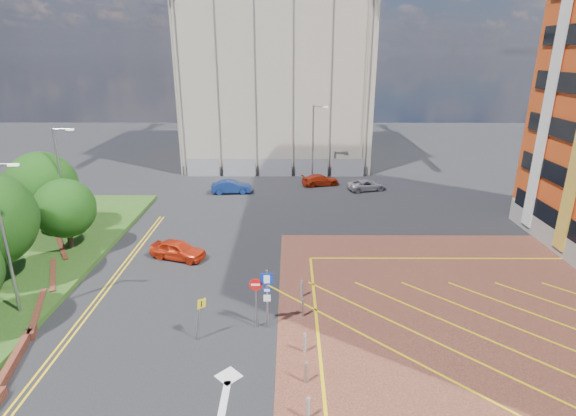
{
  "coord_description": "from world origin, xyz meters",
  "views": [
    {
      "loc": [
        1.61,
        -18.35,
        13.13
      ],
      "look_at": [
        1.51,
        4.92,
        5.01
      ],
      "focal_mm": 28.0,
      "sensor_mm": 36.0,
      "label": 1
    }
  ],
  "objects_px": {
    "tree_d": "(42,186)",
    "lamp_left_near": "(5,234)",
    "tree_c": "(65,208)",
    "lamp_back": "(314,141)",
    "car_red_left": "(178,250)",
    "lamp_left_far": "(62,179)",
    "car_silver_back": "(367,185)",
    "car_red_back": "(320,180)",
    "warning_sign": "(199,314)",
    "car_blue_back": "(231,187)",
    "sign_cluster": "(263,293)"
  },
  "relations": [
    {
      "from": "warning_sign",
      "to": "car_red_left",
      "type": "distance_m",
      "value": 9.59
    },
    {
      "from": "sign_cluster",
      "to": "car_red_left",
      "type": "bearing_deg",
      "value": 127.67
    },
    {
      "from": "tree_c",
      "to": "car_red_back",
      "type": "xyz_separation_m",
      "value": [
        18.27,
        16.5,
        -2.63
      ]
    },
    {
      "from": "tree_d",
      "to": "sign_cluster",
      "type": "height_order",
      "value": "tree_d"
    },
    {
      "from": "tree_c",
      "to": "car_red_left",
      "type": "distance_m",
      "value": 8.12
    },
    {
      "from": "lamp_left_near",
      "to": "car_red_back",
      "type": "distance_m",
      "value": 30.21
    },
    {
      "from": "lamp_back",
      "to": "car_red_left",
      "type": "distance_m",
      "value": 21.8
    },
    {
      "from": "tree_c",
      "to": "car_blue_back",
      "type": "bearing_deg",
      "value": 55.61
    },
    {
      "from": "warning_sign",
      "to": "tree_c",
      "type": "bearing_deg",
      "value": 137.23
    },
    {
      "from": "lamp_left_near",
      "to": "sign_cluster",
      "type": "xyz_separation_m",
      "value": [
        12.72,
        -1.02,
        -2.71
      ]
    },
    {
      "from": "sign_cluster",
      "to": "lamp_left_far",
      "type": "bearing_deg",
      "value": 143.18
    },
    {
      "from": "tree_d",
      "to": "car_red_back",
      "type": "distance_m",
      "value": 25.41
    },
    {
      "from": "tree_d",
      "to": "lamp_back",
      "type": "distance_m",
      "value": 25.47
    },
    {
      "from": "lamp_back",
      "to": "car_blue_back",
      "type": "bearing_deg",
      "value": -152.4
    },
    {
      "from": "car_red_left",
      "to": "car_silver_back",
      "type": "height_order",
      "value": "car_red_left"
    },
    {
      "from": "car_blue_back",
      "to": "car_silver_back",
      "type": "bearing_deg",
      "value": -89.74
    },
    {
      "from": "tree_c",
      "to": "warning_sign",
      "type": "bearing_deg",
      "value": -42.77
    },
    {
      "from": "tree_d",
      "to": "car_red_back",
      "type": "height_order",
      "value": "tree_d"
    },
    {
      "from": "lamp_left_near",
      "to": "lamp_back",
      "type": "bearing_deg",
      "value": 57.6
    },
    {
      "from": "lamp_left_near",
      "to": "car_red_back",
      "type": "height_order",
      "value": "lamp_left_near"
    },
    {
      "from": "lamp_back",
      "to": "car_red_back",
      "type": "xyz_separation_m",
      "value": [
        0.69,
        -1.5,
        -3.8
      ]
    },
    {
      "from": "sign_cluster",
      "to": "lamp_left_near",
      "type": "bearing_deg",
      "value": 175.44
    },
    {
      "from": "lamp_back",
      "to": "car_blue_back",
      "type": "xyz_separation_m",
      "value": [
        -8.19,
        -4.28,
        -3.72
      ]
    },
    {
      "from": "car_red_left",
      "to": "tree_d",
      "type": "bearing_deg",
      "value": 87.25
    },
    {
      "from": "tree_d",
      "to": "sign_cluster",
      "type": "bearing_deg",
      "value": -35.58
    },
    {
      "from": "tree_d",
      "to": "lamp_left_near",
      "type": "bearing_deg",
      "value": -69.65
    },
    {
      "from": "car_red_left",
      "to": "tree_c",
      "type": "bearing_deg",
      "value": 100.31
    },
    {
      "from": "warning_sign",
      "to": "car_blue_back",
      "type": "xyz_separation_m",
      "value": [
        -1.45,
        23.75,
        -0.79
      ]
    },
    {
      "from": "car_red_back",
      "to": "car_silver_back",
      "type": "relative_size",
      "value": 1.01
    },
    {
      "from": "car_red_left",
      "to": "car_blue_back",
      "type": "xyz_separation_m",
      "value": [
        1.76,
        14.75,
        0.0
      ]
    },
    {
      "from": "lamp_back",
      "to": "car_silver_back",
      "type": "distance_m",
      "value": 7.22
    },
    {
      "from": "tree_c",
      "to": "lamp_back",
      "type": "xyz_separation_m",
      "value": [
        17.58,
        18.0,
        1.17
      ]
    },
    {
      "from": "tree_d",
      "to": "car_silver_back",
      "type": "distance_m",
      "value": 28.53
    },
    {
      "from": "tree_c",
      "to": "lamp_left_far",
      "type": "height_order",
      "value": "lamp_left_far"
    },
    {
      "from": "car_silver_back",
      "to": "car_blue_back",
      "type": "bearing_deg",
      "value": 77.34
    },
    {
      "from": "lamp_left_near",
      "to": "lamp_back",
      "type": "xyz_separation_m",
      "value": [
        16.5,
        26.0,
        -0.3
      ]
    },
    {
      "from": "car_red_left",
      "to": "lamp_left_far",
      "type": "bearing_deg",
      "value": 88.49
    },
    {
      "from": "tree_d",
      "to": "lamp_left_near",
      "type": "height_order",
      "value": "lamp_left_near"
    },
    {
      "from": "tree_d",
      "to": "warning_sign",
      "type": "distance_m",
      "value": 19.17
    },
    {
      "from": "lamp_left_near",
      "to": "lamp_back",
      "type": "relative_size",
      "value": 1.0
    },
    {
      "from": "car_red_back",
      "to": "car_blue_back",
      "type": "bearing_deg",
      "value": 93.11
    },
    {
      "from": "lamp_left_far",
      "to": "warning_sign",
      "type": "height_order",
      "value": "lamp_left_far"
    },
    {
      "from": "tree_d",
      "to": "lamp_left_far",
      "type": "bearing_deg",
      "value": -25.68
    },
    {
      "from": "tree_d",
      "to": "lamp_back",
      "type": "relative_size",
      "value": 0.76
    },
    {
      "from": "car_blue_back",
      "to": "warning_sign",
      "type": "bearing_deg",
      "value": 179.3
    },
    {
      "from": "lamp_left_near",
      "to": "car_red_left",
      "type": "height_order",
      "value": "lamp_left_near"
    },
    {
      "from": "lamp_left_far",
      "to": "car_blue_back",
      "type": "distance_m",
      "value": 16.12
    },
    {
      "from": "lamp_left_near",
      "to": "car_red_left",
      "type": "bearing_deg",
      "value": 46.74
    },
    {
      "from": "lamp_left_near",
      "to": "warning_sign",
      "type": "xyz_separation_m",
      "value": [
        9.77,
        -2.03,
        -3.23
      ]
    },
    {
      "from": "lamp_left_far",
      "to": "sign_cluster",
      "type": "relative_size",
      "value": 2.5
    }
  ]
}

